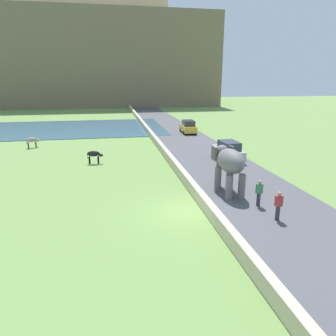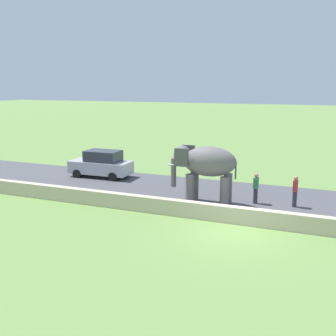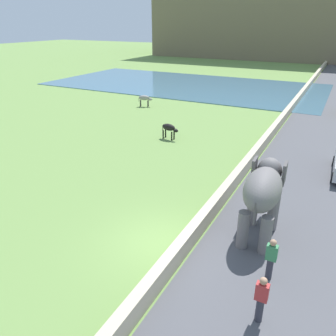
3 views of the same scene
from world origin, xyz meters
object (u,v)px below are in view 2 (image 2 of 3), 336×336
(elephant, at_px, (205,165))
(person_beside_elephant, at_px, (256,188))
(car_silver, at_px, (101,164))
(person_trailing, at_px, (295,191))

(elephant, height_order, person_beside_elephant, elephant)
(car_silver, bearing_deg, elephant, -111.60)
(person_beside_elephant, relative_size, car_silver, 0.40)
(person_trailing, bearing_deg, car_silver, 80.35)
(elephant, distance_m, person_trailing, 4.59)
(elephant, height_order, car_silver, elephant)
(elephant, bearing_deg, person_beside_elephant, -68.59)
(person_beside_elephant, relative_size, person_trailing, 1.00)
(elephant, xyz_separation_m, car_silver, (3.16, 7.99, -1.14))
(person_trailing, relative_size, car_silver, 0.40)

